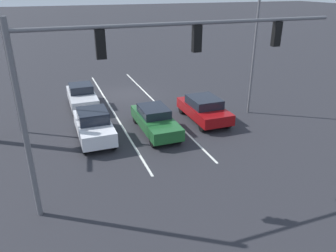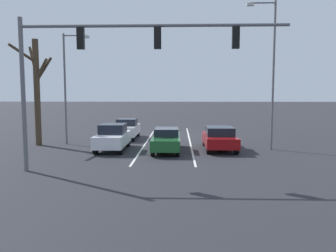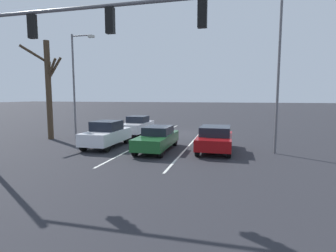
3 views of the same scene
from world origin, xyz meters
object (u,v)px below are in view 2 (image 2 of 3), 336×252
car_silver_rightlane_second (127,129)px  street_lamp_right_shoulder (68,81)px  car_darkgreen_midlane_front (166,139)px  bare_tree_near (37,87)px  street_lamp_left_shoulder (271,67)px  traffic_signal_gantry (107,55)px  car_white_rightlane_front (113,137)px  car_maroon_leftlane_front (219,138)px

car_silver_rightlane_second → street_lamp_right_shoulder: bearing=39.5°
car_darkgreen_midlane_front → bare_tree_near: (9.09, -2.09, 3.34)m
bare_tree_near → car_silver_rightlane_second: bearing=-147.8°
car_darkgreen_midlane_front → street_lamp_left_shoulder: street_lamp_left_shoulder is taller
traffic_signal_gantry → street_lamp_left_shoulder: 11.02m
street_lamp_right_shoulder → street_lamp_left_shoulder: street_lamp_left_shoulder is taller
street_lamp_left_shoulder → car_silver_rightlane_second: bearing=-26.1°
car_silver_rightlane_second → car_white_rightlane_front: bearing=89.8°
car_maroon_leftlane_front → street_lamp_right_shoulder: (10.48, -2.04, 3.73)m
car_silver_rightlane_second → street_lamp_left_shoulder: bearing=153.9°
car_darkgreen_midlane_front → car_silver_rightlane_second: (3.42, -5.66, 0.05)m
car_darkgreen_midlane_front → car_silver_rightlane_second: 6.62m
car_maroon_leftlane_front → street_lamp_left_shoulder: bearing=-177.3°
traffic_signal_gantry → street_lamp_right_shoulder: 9.45m
traffic_signal_gantry → street_lamp_left_shoulder: size_ratio=1.29×
car_white_rightlane_front → bare_tree_near: (5.65, -1.87, 3.24)m
bare_tree_near → car_white_rightlane_front: bearing=161.7°
car_white_rightlane_front → car_silver_rightlane_second: size_ratio=0.99×
car_maroon_leftlane_front → car_silver_rightlane_second: car_silver_rightlane_second is taller
traffic_signal_gantry → car_white_rightlane_front: bearing=-80.2°
car_white_rightlane_front → car_maroon_leftlane_front: size_ratio=0.98×
car_silver_rightlane_second → bare_tree_near: (5.67, 3.57, 3.28)m
car_darkgreen_midlane_front → car_silver_rightlane_second: bearing=-58.9°
car_darkgreen_midlane_front → traffic_signal_gantry: 7.61m
traffic_signal_gantry → car_darkgreen_midlane_front: bearing=-113.8°
car_silver_rightlane_second → street_lamp_left_shoulder: size_ratio=0.45×
traffic_signal_gantry → car_silver_rightlane_second: bearing=-85.0°
bare_tree_near → car_maroon_leftlane_front: bearing=173.2°
car_maroon_leftlane_front → car_silver_rightlane_second: (6.82, -5.06, 0.02)m
street_lamp_left_shoulder → car_white_rightlane_front: bearing=3.0°
traffic_signal_gantry → bare_tree_near: bare_tree_near is taller
car_maroon_leftlane_front → bare_tree_near: 13.00m
car_darkgreen_midlane_front → car_silver_rightlane_second: car_silver_rightlane_second is taller
car_white_rightlane_front → street_lamp_right_shoulder: (3.64, -2.42, 3.66)m
street_lamp_left_shoulder → car_maroon_leftlane_front: bearing=2.7°
car_maroon_leftlane_front → traffic_signal_gantry: 9.63m
street_lamp_left_shoulder → bare_tree_near: bearing=-4.9°
car_silver_rightlane_second → bare_tree_near: 7.46m
traffic_signal_gantry → car_maroon_leftlane_front: bearing=-133.5°
car_maroon_leftlane_front → street_lamp_right_shoulder: 11.31m
street_lamp_right_shoulder → car_maroon_leftlane_front: bearing=169.0°
car_white_rightlane_front → car_maroon_leftlane_front: car_white_rightlane_front is taller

